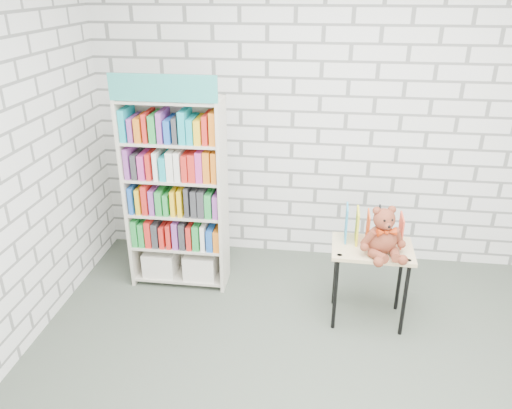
# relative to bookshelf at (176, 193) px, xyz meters

# --- Properties ---
(room_shell) EXTENTS (4.52, 4.02, 2.81)m
(room_shell) POSITION_rel_bookshelf_xyz_m (1.37, -1.36, 0.94)
(room_shell) COLOR silver
(room_shell) RESTS_ON ground
(bookshelf) EXTENTS (0.82, 0.32, 1.84)m
(bookshelf) POSITION_rel_bookshelf_xyz_m (0.00, 0.00, 0.00)
(bookshelf) COLOR beige
(bookshelf) RESTS_ON ground
(display_table) EXTENTS (0.60, 0.42, 0.64)m
(display_table) POSITION_rel_bookshelf_xyz_m (1.59, -0.36, -0.29)
(display_table) COLOR tan
(display_table) RESTS_ON ground
(table_books) EXTENTS (0.42, 0.19, 0.25)m
(table_books) POSITION_rel_bookshelf_xyz_m (1.59, -0.26, -0.07)
(table_books) COLOR teal
(table_books) RESTS_ON display_table
(teddy_bear) EXTENTS (0.33, 0.33, 0.37)m
(teddy_bear) POSITION_rel_bookshelf_xyz_m (1.65, -0.45, -0.05)
(teddy_bear) COLOR brown
(teddy_bear) RESTS_ON display_table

